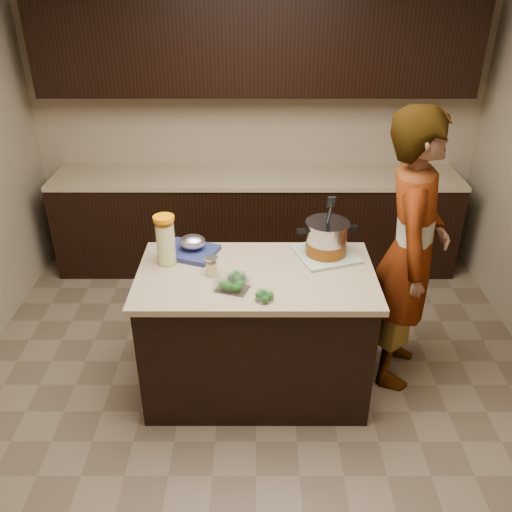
{
  "coord_description": "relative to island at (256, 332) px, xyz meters",
  "views": [
    {
      "loc": [
        0.0,
        -2.84,
        2.6
      ],
      "look_at": [
        0.0,
        0.0,
        1.02
      ],
      "focal_mm": 38.0,
      "sensor_mm": 36.0,
      "label": 1
    }
  ],
  "objects": [
    {
      "name": "lemonade_pitcher",
      "position": [
        -0.56,
        0.13,
        0.6
      ],
      "size": [
        0.17,
        0.17,
        0.32
      ],
      "rotation": [
        0.0,
        0.0,
        0.41
      ],
      "color": "#E7DD8D",
      "rests_on": "island"
    },
    {
      "name": "room_shell",
      "position": [
        0.0,
        0.0,
        1.26
      ],
      "size": [
        4.04,
        4.04,
        2.72
      ],
      "color": "tan",
      "rests_on": "ground"
    },
    {
      "name": "broccoli_tub_rect",
      "position": [
        -0.14,
        -0.18,
        0.48
      ],
      "size": [
        0.22,
        0.19,
        0.07
      ],
      "rotation": [
        0.0,
        0.0,
        -0.33
      ],
      "color": "silver",
      "rests_on": "island"
    },
    {
      "name": "mason_jar",
      "position": [
        -0.27,
        -0.01,
        0.5
      ],
      "size": [
        0.1,
        0.1,
        0.13
      ],
      "rotation": [
        0.0,
        0.0,
        -0.34
      ],
      "color": "#E7DD8D",
      "rests_on": "island"
    },
    {
      "name": "dish_towel",
      "position": [
        0.45,
        0.23,
        0.46
      ],
      "size": [
        0.46,
        0.46,
        0.02
      ],
      "primitive_type": "cube",
      "rotation": [
        0.0,
        0.0,
        0.32
      ],
      "color": "#557E5B",
      "rests_on": "island"
    },
    {
      "name": "person",
      "position": [
        0.98,
        0.18,
        0.49
      ],
      "size": [
        0.62,
        0.78,
        1.88
      ],
      "primitive_type": "imported",
      "rotation": [
        0.0,
        0.0,
        1.29
      ],
      "color": "gray",
      "rests_on": "ground"
    },
    {
      "name": "stock_pot",
      "position": [
        0.45,
        0.22,
        0.56
      ],
      "size": [
        0.39,
        0.31,
        0.39
      ],
      "rotation": [
        0.0,
        0.0,
        0.13
      ],
      "color": "#B7B7BC",
      "rests_on": "dish_towel"
    },
    {
      "name": "broccoli_tub_left",
      "position": [
        -0.11,
        -0.11,
        0.47
      ],
      "size": [
        0.13,
        0.13,
        0.05
      ],
      "rotation": [
        0.0,
        0.0,
        -0.2
      ],
      "color": "silver",
      "rests_on": "island"
    },
    {
      "name": "ground_plane",
      "position": [
        0.0,
        0.0,
        -0.45
      ],
      "size": [
        4.0,
        4.0,
        0.0
      ],
      "primitive_type": "plane",
      "color": "brown",
      "rests_on": "ground"
    },
    {
      "name": "back_cabinets",
      "position": [
        0.0,
        1.74,
        0.49
      ],
      "size": [
        3.6,
        0.63,
        2.33
      ],
      "color": "black",
      "rests_on": "ground"
    },
    {
      "name": "island",
      "position": [
        0.0,
        0.0,
        0.0
      ],
      "size": [
        1.46,
        0.81,
        0.9
      ],
      "color": "black",
      "rests_on": "ground"
    },
    {
      "name": "broccoli_tub_right",
      "position": [
        0.05,
        -0.29,
        0.47
      ],
      "size": [
        0.12,
        0.12,
        0.05
      ],
      "rotation": [
        0.0,
        0.0,
        -0.17
      ],
      "color": "silver",
      "rests_on": "island"
    },
    {
      "name": "blue_tray",
      "position": [
        -0.42,
        0.25,
        0.49
      ],
      "size": [
        0.4,
        0.36,
        0.13
      ],
      "rotation": [
        0.0,
        0.0,
        -0.36
      ],
      "color": "navy",
      "rests_on": "island"
    }
  ]
}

